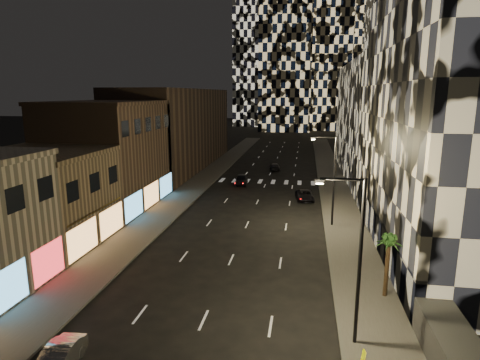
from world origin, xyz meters
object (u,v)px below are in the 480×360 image
(car_dark_midlane, at_px, (241,180))
(car_dark_rightlane, at_px, (305,195))
(streetlight_near, at_px, (356,251))
(streetlight_far, at_px, (332,174))
(palm_tree, at_px, (389,245))
(car_dark_oncoming, at_px, (275,167))

(car_dark_midlane, xyz_separation_m, car_dark_rightlane, (9.29, -7.45, -0.16))
(streetlight_near, bearing_deg, car_dark_rightlane, 94.90)
(streetlight_far, distance_m, car_dark_rightlane, 11.26)
(car_dark_rightlane, bearing_deg, palm_tree, -84.19)
(car_dark_oncoming, height_order, palm_tree, palm_tree)
(car_dark_midlane, relative_size, car_dark_rightlane, 1.02)
(car_dark_midlane, distance_m, car_dark_rightlane, 11.91)
(car_dark_oncoming, bearing_deg, streetlight_far, 98.40)
(car_dark_oncoming, distance_m, palm_tree, 45.56)
(streetlight_far, distance_m, car_dark_oncoming, 31.13)
(car_dark_rightlane, bearing_deg, car_dark_oncoming, 98.30)
(streetlight_far, distance_m, palm_tree, 14.81)
(car_dark_rightlane, distance_m, palm_tree, 25.11)
(streetlight_near, distance_m, car_dark_rightlane, 30.37)
(car_dark_midlane, distance_m, car_dark_oncoming, 13.03)
(car_dark_midlane, bearing_deg, streetlight_near, -78.68)
(streetlight_near, bearing_deg, car_dark_midlane, 107.61)
(streetlight_far, xyz_separation_m, car_dark_rightlane, (-2.56, 9.89, -4.74))
(streetlight_near, height_order, car_dark_rightlane, streetlight_near)
(streetlight_near, relative_size, palm_tree, 2.11)
(car_dark_midlane, xyz_separation_m, car_dark_oncoming, (4.00, 12.40, -0.17))
(streetlight_far, relative_size, car_dark_oncoming, 2.19)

